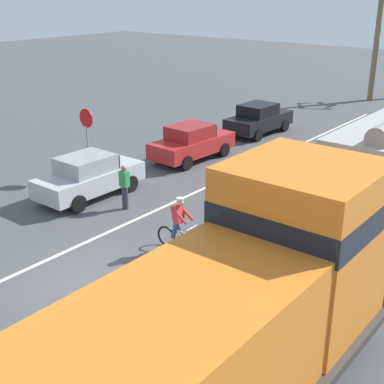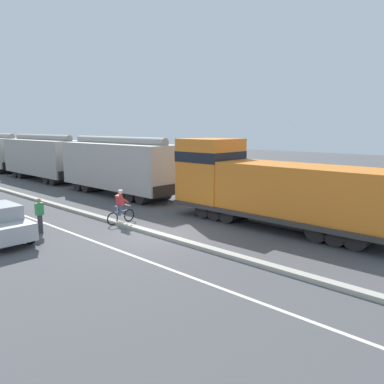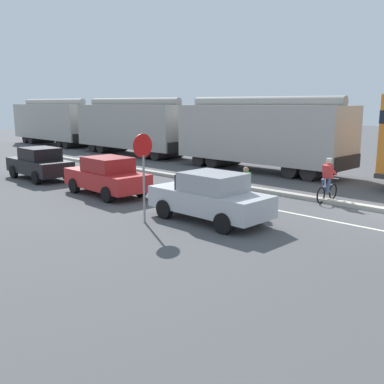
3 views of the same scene
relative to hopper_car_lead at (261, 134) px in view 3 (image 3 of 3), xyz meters
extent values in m
cube|color=#B2AD9E|center=(-5.04, -3.61, -2.00)|extent=(0.36, 36.00, 0.16)
cube|color=silver|center=(-7.44, -3.61, -2.07)|extent=(0.14, 36.00, 0.01)
cube|color=#ACA9A2|center=(0.00, 0.00, 0.07)|extent=(2.90, 10.40, 3.10)
cylinder|color=gray|center=(0.00, 0.00, 1.80)|extent=(0.60, 9.88, 0.60)
cube|color=black|center=(0.00, 5.25, -1.13)|extent=(2.61, 0.10, 0.70)
cube|color=black|center=(0.00, -5.25, -1.13)|extent=(2.61, 0.10, 0.70)
cylinder|color=black|center=(0.00, 3.77, -1.63)|extent=(2.46, 0.90, 0.90)
cylinder|color=black|center=(0.00, 2.67, -1.63)|extent=(2.46, 0.90, 0.90)
cylinder|color=black|center=(0.00, -2.67, -1.63)|extent=(2.46, 0.90, 0.90)
cylinder|color=black|center=(0.00, -3.77, -1.63)|extent=(2.46, 0.90, 0.90)
cube|color=#A3A099|center=(0.00, 11.60, 0.07)|extent=(2.90, 10.40, 3.10)
cylinder|color=gray|center=(0.00, 11.60, 1.80)|extent=(0.60, 9.88, 0.60)
cube|color=black|center=(0.00, 16.85, -1.13)|extent=(2.61, 0.10, 0.70)
cube|color=black|center=(0.00, 6.35, -1.13)|extent=(2.61, 0.10, 0.70)
cylinder|color=black|center=(0.00, 15.37, -1.63)|extent=(2.46, 0.90, 0.90)
cylinder|color=black|center=(0.00, 14.27, -1.63)|extent=(2.46, 0.90, 0.90)
cylinder|color=black|center=(0.00, 8.93, -1.63)|extent=(2.46, 0.90, 0.90)
cylinder|color=black|center=(0.00, 7.83, -1.63)|extent=(2.46, 0.90, 0.90)
cube|color=#AEACA4|center=(0.00, 23.20, 0.07)|extent=(2.90, 10.40, 3.10)
cylinder|color=gray|center=(0.00, 23.20, 1.80)|extent=(0.60, 9.88, 0.60)
cube|color=black|center=(0.00, 28.45, -1.13)|extent=(2.61, 0.10, 0.70)
cube|color=black|center=(0.00, 17.95, -1.13)|extent=(2.61, 0.10, 0.70)
cylinder|color=black|center=(0.00, 26.97, -1.63)|extent=(2.46, 0.90, 0.90)
cylinder|color=black|center=(0.00, 25.87, -1.63)|extent=(2.46, 0.90, 0.90)
cylinder|color=black|center=(0.00, 20.53, -1.63)|extent=(2.46, 0.90, 0.90)
cylinder|color=black|center=(0.00, 19.43, -1.63)|extent=(2.46, 0.90, 0.90)
cube|color=#B7BABF|center=(-10.27, -5.43, -1.41)|extent=(1.71, 4.21, 0.70)
cube|color=#9C9EA2|center=(-10.27, -5.58, -0.76)|extent=(1.51, 1.91, 0.60)
cube|color=#1E232D|center=(-10.27, -4.58, -0.81)|extent=(1.43, 0.12, 0.51)
cylinder|color=black|center=(-11.08, -4.13, -1.76)|extent=(0.22, 0.64, 0.64)
cylinder|color=black|center=(-9.46, -4.12, -1.76)|extent=(0.22, 0.64, 0.64)
cylinder|color=black|center=(-11.07, -6.73, -1.76)|extent=(0.22, 0.64, 0.64)
cylinder|color=black|center=(-9.45, -6.73, -1.76)|extent=(0.22, 0.64, 0.64)
cube|color=red|center=(-10.15, 0.54, -1.41)|extent=(1.89, 4.27, 0.70)
cube|color=maroon|center=(-10.16, 0.39, -0.76)|extent=(1.58, 1.97, 0.60)
cube|color=#1E232D|center=(-10.11, 1.39, -0.81)|extent=(1.43, 0.18, 0.51)
cylinder|color=black|center=(-10.90, 1.87, -1.76)|extent=(0.25, 0.65, 0.64)
cylinder|color=black|center=(-9.28, 1.80, -1.76)|extent=(0.25, 0.65, 0.64)
cylinder|color=black|center=(-11.01, -0.73, -1.76)|extent=(0.25, 0.65, 0.64)
cylinder|color=black|center=(-9.40, -0.80, -1.76)|extent=(0.25, 0.65, 0.64)
cube|color=black|center=(-10.21, 6.31, -1.41)|extent=(1.82, 4.25, 0.70)
cube|color=black|center=(-10.22, 6.16, -0.76)|extent=(1.55, 1.94, 0.60)
cube|color=#1E232D|center=(-10.19, 7.16, -0.81)|extent=(1.43, 0.16, 0.51)
cylinder|color=black|center=(-10.98, 7.63, -1.76)|extent=(0.24, 0.65, 0.64)
cylinder|color=black|center=(-9.37, 7.59, -1.76)|extent=(0.24, 0.65, 0.64)
cylinder|color=black|center=(-11.06, 5.03, -1.76)|extent=(0.24, 0.65, 0.64)
cylinder|color=black|center=(-9.44, 4.98, -1.76)|extent=(0.24, 0.65, 0.64)
torus|color=black|center=(-4.28, -6.72, -1.75)|extent=(0.66, 0.08, 0.66)
torus|color=black|center=(-5.33, -6.76, -1.75)|extent=(0.66, 0.08, 0.66)
cylinder|color=silver|center=(-4.80, -6.74, -1.45)|extent=(0.79, 0.08, 0.05)
cylinder|color=silver|center=(-4.70, -6.74, -1.63)|extent=(0.48, 0.07, 0.36)
cylinder|color=silver|center=(-5.02, -6.75, -1.30)|extent=(0.04, 0.04, 0.30)
cylinder|color=silver|center=(-4.36, -6.72, -1.20)|extent=(0.05, 0.48, 0.04)
cylinder|color=#38476B|center=(-4.93, -6.65, -1.40)|extent=(0.31, 0.15, 0.52)
cylinder|color=#38476B|center=(-4.92, -6.85, -1.40)|extent=(0.27, 0.15, 0.52)
cube|color=red|center=(-4.85, -6.74, -0.88)|extent=(0.34, 0.35, 0.57)
sphere|color=beige|center=(-4.78, -6.74, -0.49)|extent=(0.22, 0.22, 0.22)
cylinder|color=white|center=(-4.78, -6.74, -0.39)|extent=(0.22, 0.22, 0.05)
cylinder|color=red|center=(-4.66, -6.58, -0.88)|extent=(0.46, 0.11, 0.36)
cylinder|color=red|center=(-4.65, -6.90, -0.88)|extent=(0.46, 0.11, 0.36)
cylinder|color=gray|center=(-11.89, -4.06, -0.98)|extent=(0.07, 0.07, 2.20)
cylinder|color=red|center=(-11.89, -4.04, 0.42)|extent=(0.76, 0.03, 0.76)
cylinder|color=white|center=(-11.89, -4.02, 0.42)|extent=(0.48, 0.02, 0.48)
cylinder|color=#33333D|center=(-8.39, -5.46, -1.65)|extent=(0.22, 0.22, 0.85)
cube|color=#338C4C|center=(-8.39, -5.46, -0.95)|extent=(0.34, 0.22, 0.56)
sphere|color=#9E7051|center=(-8.39, -5.46, -0.56)|extent=(0.20, 0.20, 0.20)
camera|label=1|loc=(4.41, -17.67, 5.36)|focal=50.00mm
camera|label=2|loc=(-15.82, -21.97, 2.72)|focal=35.00mm
camera|label=3|loc=(-20.92, -15.08, 1.76)|focal=42.00mm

